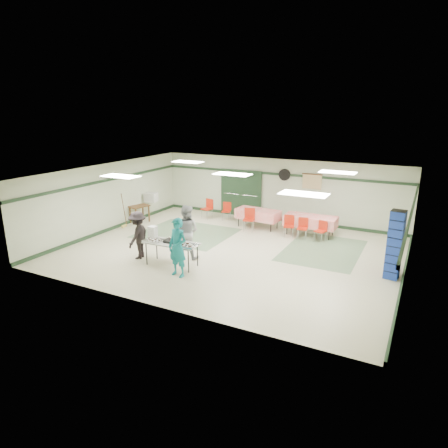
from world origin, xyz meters
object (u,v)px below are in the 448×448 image
at_px(broom, 124,210).
at_px(chair_loose_a, 227,209).
at_px(serving_table, 171,244).
at_px(chair_loose_b, 208,207).
at_px(printer_table, 139,208).
at_px(dining_table_b, 258,214).
at_px(crate_stack_blue_b, 394,256).
at_px(chair_a, 303,226).
at_px(volunteer_dark, 138,235).
at_px(chair_d, 249,217).
at_px(chair_b, 289,224).
at_px(chair_c, 321,229).
at_px(office_printer, 151,197).
at_px(volunteer_teal, 178,247).
at_px(crate_stack_red, 395,248).
at_px(crate_stack_blue_a, 395,245).
at_px(volunteer_grey, 186,232).
at_px(dining_table_a, 310,221).

bearing_deg(broom, chair_loose_a, 56.59).
relative_size(serving_table, chair_loose_b, 2.01).
bearing_deg(chair_loose_b, printer_table, -127.20).
distance_m(dining_table_b, crate_stack_blue_b, 6.11).
bearing_deg(serving_table, chair_a, 55.35).
xyz_separation_m(volunteer_dark, chair_d, (1.98, 4.50, -0.23)).
relative_size(chair_b, chair_d, 0.91).
bearing_deg(chair_d, dining_table_b, 62.00).
relative_size(chair_c, chair_d, 0.85).
bearing_deg(office_printer, volunteer_teal, -56.25).
xyz_separation_m(chair_loose_a, crate_stack_red, (7.14, -3.30, 0.39)).
distance_m(volunteer_dark, crate_stack_blue_a, 7.86).
height_order(crate_stack_blue_a, office_printer, crate_stack_blue_a).
relative_size(volunteer_dark, chair_d, 1.72).
bearing_deg(office_printer, volunteer_grey, -50.61).
xyz_separation_m(dining_table_b, chair_c, (2.79, -0.58, -0.10)).
height_order(crate_stack_blue_b, office_printer, crate_stack_blue_b).
height_order(chair_a, crate_stack_red, crate_stack_red).
relative_size(volunteer_grey, dining_table_b, 0.96).
distance_m(chair_loose_a, crate_stack_blue_b, 7.84).
bearing_deg(chair_b, volunteer_grey, -137.65).
xyz_separation_m(serving_table, broom, (-4.14, 2.60, 0.03)).
relative_size(volunteer_teal, volunteer_dark, 1.11).
distance_m(volunteer_teal, chair_loose_a, 6.36).
relative_size(dining_table_a, chair_loose_a, 2.53).
bearing_deg(printer_table, chair_loose_a, 48.50).
distance_m(crate_stack_blue_a, office_printer, 10.54).
xyz_separation_m(dining_table_b, chair_loose_a, (-1.68, 0.47, -0.09)).
distance_m(dining_table_a, chair_c, 0.83).
relative_size(printer_table, office_printer, 1.84).
distance_m(volunteer_dark, chair_loose_b, 5.37).
bearing_deg(chair_a, dining_table_b, 156.28).
distance_m(volunteer_grey, crate_stack_blue_a, 6.33).
distance_m(volunteer_grey, chair_c, 5.15).
relative_size(chair_loose_b, crate_stack_red, 0.51).
height_order(chair_loose_b, crate_stack_blue_a, crate_stack_blue_a).
relative_size(volunteer_teal, chair_loose_b, 1.99).
xyz_separation_m(serving_table, chair_loose_b, (-1.74, 5.40, -0.17)).
bearing_deg(serving_table, volunteer_grey, 84.66).
distance_m(dining_table_a, crate_stack_red, 4.33).
distance_m(serving_table, dining_table_a, 5.92).
bearing_deg(chair_loose_a, broom, -151.04).
distance_m(dining_table_b, chair_d, 0.58).
height_order(serving_table, chair_b, chair_b).
height_order(volunteer_grey, printer_table, volunteer_grey).
bearing_deg(chair_b, chair_loose_b, 151.70).
relative_size(volunteer_teal, crate_stack_blue_b, 1.46).
relative_size(chair_loose_a, crate_stack_blue_a, 0.38).
bearing_deg(broom, chair_a, 29.43).
distance_m(chair_b, crate_stack_blue_b, 4.49).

